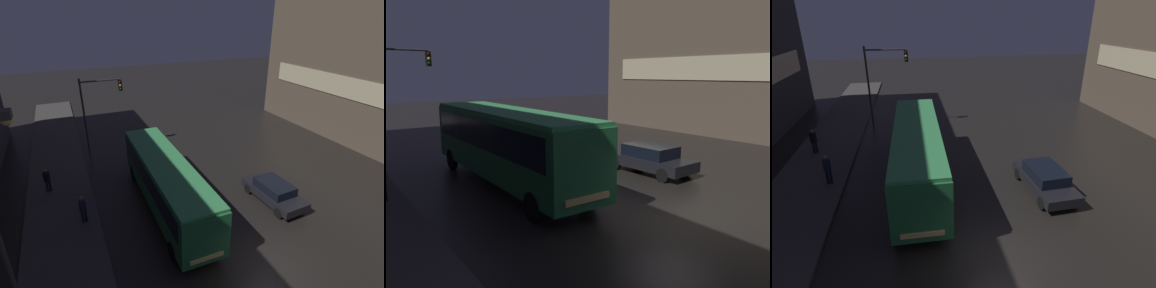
% 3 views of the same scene
% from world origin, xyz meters
% --- Properties ---
extents(ground_plane, '(120.00, 120.00, 0.00)m').
position_xyz_m(ground_plane, '(0.00, 0.00, 0.00)').
color(ground_plane, black).
extents(sidewalk_left, '(4.00, 48.00, 0.15)m').
position_xyz_m(sidewalk_left, '(-9.00, 10.00, 0.07)').
color(sidewalk_left, '#3D3A38').
rests_on(sidewalk_left, ground).
extents(bus_near, '(2.58, 11.35, 3.23)m').
position_xyz_m(bus_near, '(-2.97, 6.59, 1.99)').
color(bus_near, '#236B38').
rests_on(bus_near, ground).
extents(car_taxi, '(2.08, 4.43, 1.36)m').
position_xyz_m(car_taxi, '(3.47, 4.45, 0.71)').
color(car_taxi, black).
rests_on(car_taxi, ground).
extents(pedestrian_mid, '(0.59, 0.59, 1.63)m').
position_xyz_m(pedestrian_mid, '(-9.61, 11.32, 1.14)').
color(pedestrian_mid, black).
rests_on(pedestrian_mid, sidewalk_left).
extents(pedestrian_far, '(0.53, 0.53, 1.69)m').
position_xyz_m(pedestrian_far, '(-7.78, 6.98, 1.16)').
color(pedestrian_far, black).
rests_on(pedestrian_far, sidewalk_left).
extents(traffic_light_main, '(3.34, 0.35, 6.42)m').
position_xyz_m(traffic_light_main, '(-5.29, 16.55, 4.34)').
color(traffic_light_main, '#2D2D2D').
rests_on(traffic_light_main, ground).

